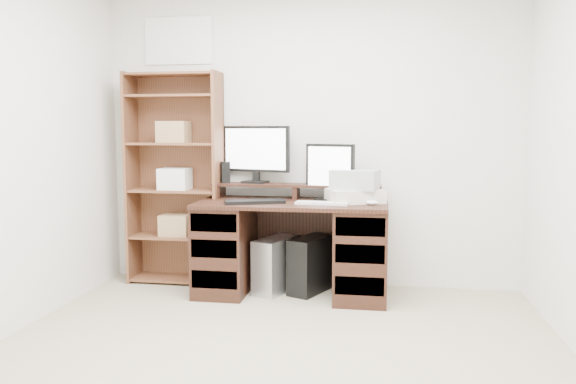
% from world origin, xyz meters
% --- Properties ---
extents(room, '(3.54, 4.04, 2.54)m').
position_xyz_m(room, '(-0.00, 0.00, 1.25)').
color(room, tan).
rests_on(room, ground).
extents(desk, '(1.50, 0.70, 0.75)m').
position_xyz_m(desk, '(-0.09, 1.64, 0.39)').
color(desk, black).
rests_on(desk, ground).
extents(riser_shelf, '(1.40, 0.22, 0.12)m').
position_xyz_m(riser_shelf, '(-0.09, 1.85, 0.84)').
color(riser_shelf, black).
rests_on(riser_shelf, desk).
extents(monitor_wide, '(0.60, 0.21, 0.48)m').
position_xyz_m(monitor_wide, '(-0.44, 1.91, 1.14)').
color(monitor_wide, black).
rests_on(monitor_wide, riser_shelf).
extents(monitor_small, '(0.40, 0.22, 0.45)m').
position_xyz_m(monitor_small, '(0.19, 1.76, 1.00)').
color(monitor_small, black).
rests_on(monitor_small, desk).
extents(speaker, '(0.09, 0.09, 0.18)m').
position_xyz_m(speaker, '(-0.70, 1.86, 0.96)').
color(speaker, black).
rests_on(speaker, riser_shelf).
extents(keyboard_black, '(0.49, 0.30, 0.03)m').
position_xyz_m(keyboard_black, '(-0.36, 1.49, 0.76)').
color(keyboard_black, black).
rests_on(keyboard_black, desk).
extents(keyboard_white, '(0.41, 0.15, 0.02)m').
position_xyz_m(keyboard_white, '(0.16, 1.51, 0.76)').
color(keyboard_white, silver).
rests_on(keyboard_white, desk).
extents(mouse, '(0.10, 0.08, 0.04)m').
position_xyz_m(mouse, '(0.54, 1.54, 0.77)').
color(mouse, white).
rests_on(mouse, desk).
extents(printer, '(0.50, 0.44, 0.10)m').
position_xyz_m(printer, '(0.40, 1.68, 0.80)').
color(printer, beige).
rests_on(printer, desk).
extents(basket, '(0.40, 0.32, 0.15)m').
position_xyz_m(basket, '(0.40, 1.68, 0.93)').
color(basket, '#9EA3A8').
rests_on(basket, printer).
extents(tower_silver, '(0.34, 0.48, 0.44)m').
position_xyz_m(tower_silver, '(-0.23, 1.67, 0.22)').
color(tower_silver, '#B0B3B7').
rests_on(tower_silver, ground).
extents(tower_black, '(0.36, 0.49, 0.45)m').
position_xyz_m(tower_black, '(0.05, 1.72, 0.23)').
color(tower_black, black).
rests_on(tower_black, ground).
extents(bookshelf, '(0.80, 0.30, 1.80)m').
position_xyz_m(bookshelf, '(-1.14, 1.86, 0.92)').
color(bookshelf, brown).
rests_on(bookshelf, ground).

